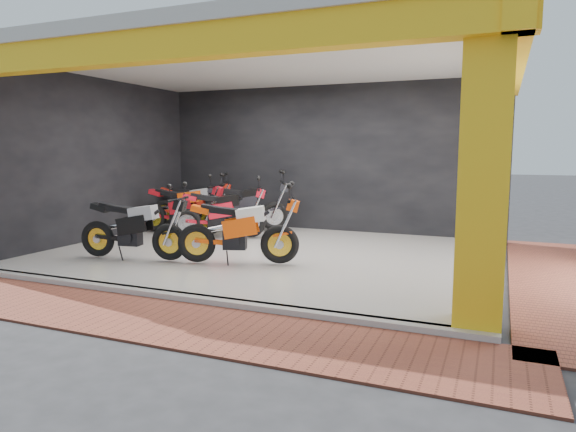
% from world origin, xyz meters
% --- Properties ---
extents(ground, '(80.00, 80.00, 0.00)m').
position_xyz_m(ground, '(0.00, 0.00, 0.00)').
color(ground, '#2D2D30').
rests_on(ground, ground).
extents(showroom_floor, '(8.00, 6.00, 0.10)m').
position_xyz_m(showroom_floor, '(0.00, 2.00, 0.05)').
color(showroom_floor, silver).
rests_on(showroom_floor, ground).
extents(showroom_ceiling, '(8.40, 6.40, 0.20)m').
position_xyz_m(showroom_ceiling, '(0.00, 2.00, 3.60)').
color(showroom_ceiling, beige).
rests_on(showroom_ceiling, corner_column).
extents(back_wall, '(8.20, 0.20, 3.50)m').
position_xyz_m(back_wall, '(0.00, 5.10, 1.75)').
color(back_wall, black).
rests_on(back_wall, ground).
extents(left_wall, '(0.20, 6.20, 3.50)m').
position_xyz_m(left_wall, '(-4.10, 2.00, 1.75)').
color(left_wall, black).
rests_on(left_wall, ground).
extents(corner_column, '(0.50, 0.50, 3.50)m').
position_xyz_m(corner_column, '(3.75, -0.75, 1.75)').
color(corner_column, yellow).
rests_on(corner_column, ground).
extents(header_beam_front, '(8.40, 0.30, 0.40)m').
position_xyz_m(header_beam_front, '(0.00, -1.00, 3.30)').
color(header_beam_front, yellow).
rests_on(header_beam_front, corner_column).
extents(header_beam_right, '(0.30, 6.40, 0.40)m').
position_xyz_m(header_beam_right, '(4.00, 2.00, 3.30)').
color(header_beam_right, yellow).
rests_on(header_beam_right, corner_column).
extents(floor_kerb, '(8.00, 0.20, 0.10)m').
position_xyz_m(floor_kerb, '(0.00, -1.02, 0.05)').
color(floor_kerb, silver).
rests_on(floor_kerb, ground).
extents(paver_front, '(9.00, 1.40, 0.03)m').
position_xyz_m(paver_front, '(0.00, -1.80, 0.01)').
color(paver_front, brown).
rests_on(paver_front, ground).
extents(paver_right, '(1.40, 7.00, 0.03)m').
position_xyz_m(paver_right, '(4.80, 2.00, 0.01)').
color(paver_right, brown).
rests_on(paver_right, ground).
extents(moto_hero, '(2.29, 1.44, 1.31)m').
position_xyz_m(moto_hero, '(0.59, 1.07, 0.76)').
color(moto_hero, '#FF530A').
rests_on(moto_hero, showroom_floor).
extents(moto_row_a, '(2.21, 1.11, 1.29)m').
position_xyz_m(moto_row_a, '(-1.25, 0.58, 0.75)').
color(moto_row_a, black).
rests_on(moto_row_a, showroom_floor).
extents(moto_row_b, '(2.24, 1.62, 1.29)m').
position_xyz_m(moto_row_b, '(-1.02, 3.20, 0.74)').
color(moto_row_b, red).
rests_on(moto_row_b, showroom_floor).
extents(moto_row_c, '(2.24, 1.01, 1.33)m').
position_xyz_m(moto_row_c, '(-2.07, 3.22, 0.76)').
color(moto_row_c, '#B6131D').
rests_on(moto_row_c, showroom_floor).
extents(moto_row_d, '(2.38, 1.81, 1.38)m').
position_xyz_m(moto_row_d, '(-0.93, 4.26, 0.79)').
color(moto_row_d, black).
rests_on(moto_row_d, showroom_floor).
extents(moto_row_e, '(2.24, 1.50, 1.28)m').
position_xyz_m(moto_row_e, '(-2.57, 4.50, 0.74)').
color(moto_row_e, red).
rests_on(moto_row_e, showroom_floor).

